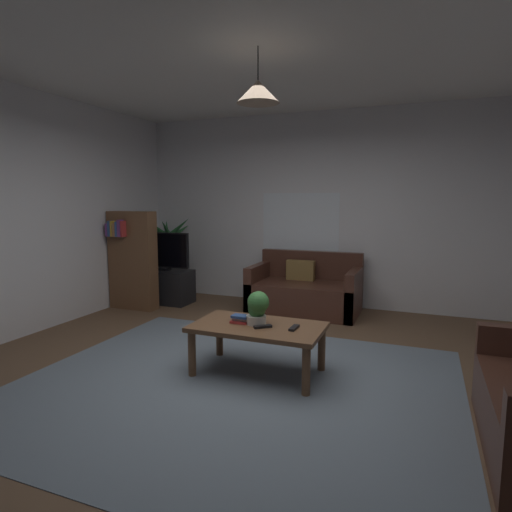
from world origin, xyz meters
TOP-DOWN VIEW (x-y plane):
  - floor at (0.00, 0.00)m, footprint 5.60×5.72m
  - rug at (0.00, -0.20)m, footprint 3.64×3.14m
  - wall_back at (0.00, 2.89)m, footprint 5.72×0.06m
  - wall_left at (-2.83, 0.00)m, footprint 0.06×5.72m
  - ceiling at (0.00, 0.00)m, footprint 5.60×5.72m
  - window_pane at (-0.30, 2.86)m, footprint 1.17×0.01m
  - couch_under_window at (-0.08, 2.37)m, footprint 1.49×0.85m
  - coffee_table at (0.08, 0.13)m, footprint 1.17×0.67m
  - book_on_table_0 at (-0.09, 0.14)m, footprint 0.16×0.12m
  - book_on_table_1 at (-0.09, 0.15)m, footprint 0.14×0.09m
  - book_on_table_2 at (-0.09, 0.13)m, footprint 0.15×0.10m
  - remote_on_table_0 at (0.42, 0.13)m, footprint 0.06×0.16m
  - remote_on_table_1 at (0.16, 0.07)m, footprint 0.16×0.14m
  - potted_plant_on_table at (0.07, 0.15)m, footprint 0.21×0.20m
  - tv_stand at (-2.25, 2.11)m, footprint 0.90×0.44m
  - tv at (-2.25, 2.09)m, footprint 0.93×0.16m
  - potted_palm_corner at (-2.41, 2.54)m, footprint 0.86×0.84m
  - bookshelf_corner at (-2.43, 1.64)m, footprint 0.70×0.31m
  - pendant_lamp at (0.08, 0.13)m, footprint 0.36×0.36m

SIDE VIEW (x-z plane):
  - floor at x=0.00m, z-range -0.02..0.00m
  - rug at x=0.00m, z-range 0.00..0.01m
  - tv_stand at x=-2.25m, z-range 0.00..0.50m
  - couch_under_window at x=-0.08m, z-range -0.14..0.68m
  - coffee_table at x=0.08m, z-range 0.16..0.61m
  - remote_on_table_0 at x=0.42m, z-range 0.45..0.47m
  - remote_on_table_1 at x=0.16m, z-range 0.45..0.47m
  - book_on_table_0 at x=-0.09m, z-range 0.45..0.47m
  - book_on_table_1 at x=-0.09m, z-range 0.47..0.50m
  - book_on_table_2 at x=-0.09m, z-range 0.50..0.52m
  - potted_palm_corner at x=-2.41m, z-range -0.06..1.25m
  - potted_plant_on_table at x=0.07m, z-range 0.45..0.76m
  - bookshelf_corner at x=-2.43m, z-range 0.02..1.42m
  - tv at x=-2.25m, z-range 0.51..1.08m
  - window_pane at x=-0.30m, z-range 0.55..1.66m
  - wall_back at x=0.00m, z-range 0.00..2.82m
  - wall_left at x=-2.83m, z-range 0.00..2.82m
  - pendant_lamp at x=0.08m, z-range 2.23..2.69m
  - ceiling at x=0.00m, z-range 2.82..2.84m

